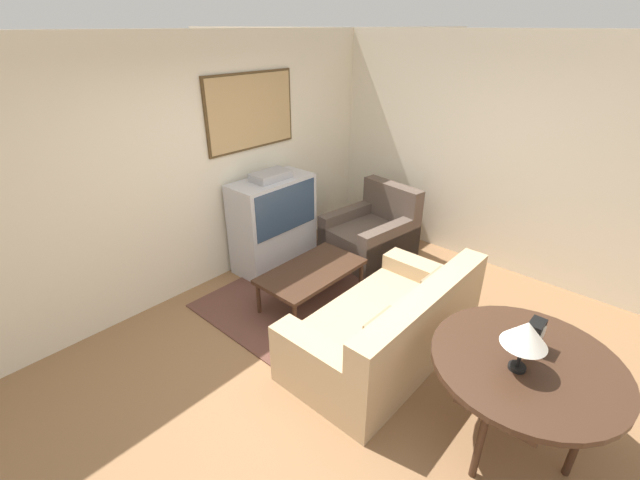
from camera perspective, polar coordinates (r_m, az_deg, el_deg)
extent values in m
plane|color=#8E6642|center=(4.04, 3.80, -15.86)|extent=(12.00, 12.00, 0.00)
cube|color=beige|center=(4.79, -16.25, 8.96)|extent=(12.00, 0.06, 2.70)
cube|color=#4C381E|center=(5.06, -9.20, 16.57)|extent=(1.22, 0.03, 0.83)
cube|color=tan|center=(5.05, -9.07, 16.55)|extent=(1.17, 0.01, 0.78)
cube|color=beige|center=(5.49, 21.96, 10.31)|extent=(0.06, 12.00, 2.70)
cube|color=brown|center=(4.85, -0.10, -7.39)|extent=(2.24, 1.89, 0.01)
cube|color=#B7B7BC|center=(5.38, -6.08, -0.78)|extent=(1.03, 0.49, 0.51)
cube|color=#B7B7BC|center=(5.15, -6.39, 4.78)|extent=(1.03, 0.49, 0.62)
cube|color=#2D425B|center=(4.98, -4.46, 4.08)|extent=(0.92, 0.01, 0.54)
cube|color=#9E9EA3|center=(5.02, -6.59, 8.53)|extent=(0.46, 0.27, 0.09)
cube|color=tan|center=(4.05, 8.30, -12.26)|extent=(1.85, 0.99, 0.40)
cube|color=tan|center=(3.65, 13.78, -9.58)|extent=(1.85, 0.22, 0.42)
cube|color=tan|center=(4.58, 14.13, -6.48)|extent=(0.24, 0.99, 0.56)
cube|color=tan|center=(3.50, 0.52, -17.57)|extent=(0.24, 0.99, 0.56)
cube|color=#877154|center=(4.03, 15.02, -6.61)|extent=(0.36, 0.12, 0.34)
cube|color=#877154|center=(3.43, 8.23, -12.52)|extent=(0.36, 0.12, 0.34)
cube|color=brown|center=(5.58, 6.47, -0.16)|extent=(1.10, 1.00, 0.43)
cube|color=brown|center=(5.68, 9.58, 5.13)|extent=(0.29, 0.89, 0.47)
cube|color=brown|center=(5.77, 3.97, 1.68)|extent=(1.01, 0.29, 0.57)
cube|color=brown|center=(5.34, 9.26, -0.81)|extent=(1.01, 0.29, 0.57)
cube|color=#3D2619|center=(4.56, -1.12, -4.17)|extent=(1.15, 0.63, 0.04)
cylinder|color=#3D2619|center=(4.21, -3.37, -10.55)|extent=(0.04, 0.04, 0.37)
cylinder|color=#3D2619|center=(4.87, 5.48, -4.92)|extent=(0.04, 0.04, 0.37)
cylinder|color=#3D2619|center=(4.53, -8.19, -7.71)|extent=(0.04, 0.04, 0.37)
cylinder|color=#3D2619|center=(5.15, 0.73, -2.84)|extent=(0.04, 0.04, 0.37)
cylinder|color=#3D2619|center=(3.24, 25.89, -14.59)|extent=(1.24, 1.24, 0.04)
cube|color=#3D2619|center=(3.28, 25.67, -15.42)|extent=(1.06, 0.50, 0.08)
cylinder|color=#3D2619|center=(3.20, 20.64, -23.59)|extent=(0.05, 0.05, 0.71)
cylinder|color=#3D2619|center=(3.82, 25.97, -14.98)|extent=(0.05, 0.05, 0.71)
cylinder|color=#3D2619|center=(3.46, 31.27, -21.60)|extent=(0.05, 0.05, 0.71)
cylinder|color=black|center=(3.13, 24.77, -15.13)|extent=(0.11, 0.11, 0.02)
cylinder|color=black|center=(3.03, 25.39, -12.74)|extent=(0.02, 0.02, 0.31)
cone|color=white|center=(2.97, 25.79, -11.15)|extent=(0.28, 0.28, 0.17)
cube|color=black|center=(3.28, 26.65, -11.28)|extent=(0.15, 0.09, 0.22)
cylinder|color=white|center=(3.25, 27.60, -11.00)|extent=(0.11, 0.01, 0.11)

